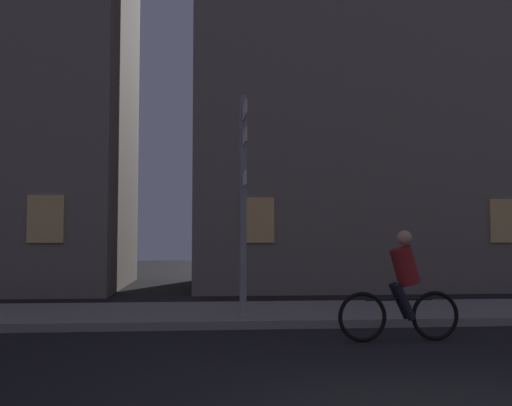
{
  "coord_description": "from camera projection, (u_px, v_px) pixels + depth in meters",
  "views": [
    {
      "loc": [
        -1.92,
        -4.62,
        1.46
      ],
      "look_at": [
        -0.93,
        5.99,
        2.12
      ],
      "focal_mm": 42.54,
      "sensor_mm": 36.0,
      "label": 1
    }
  ],
  "objects": [
    {
      "name": "sidewalk_kerb",
      "position": [
        299.0,
        313.0,
        11.64
      ],
      "size": [
        40.0,
        3.24,
        0.14
      ],
      "primitive_type": "cube",
      "color": "gray",
      "rests_on": "ground_plane"
    },
    {
      "name": "cyclist",
      "position": [
        402.0,
        289.0,
        8.83
      ],
      "size": [
        1.82,
        0.34,
        1.61
      ],
      "color": "black",
      "rests_on": "ground_plane"
    },
    {
      "name": "signpost",
      "position": [
        243.0,
        184.0,
        10.59
      ],
      "size": [
        0.12,
        1.46,
        3.88
      ],
      "color": "gray",
      "rests_on": "sidewalk_kerb"
    },
    {
      "name": "building_right_block",
      "position": [
        403.0,
        42.0,
        20.11
      ],
      "size": [
        13.78,
        6.43,
        16.11
      ],
      "color": "slate",
      "rests_on": "ground_plane"
    }
  ]
}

